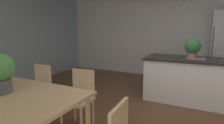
% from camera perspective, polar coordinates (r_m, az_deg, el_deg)
% --- Properties ---
extents(wall_back_kitchen, '(10.00, 0.12, 2.70)m').
position_cam_1_polar(wall_back_kitchen, '(5.84, 23.18, 8.05)').
color(wall_back_kitchen, silver).
rests_on(wall_back_kitchen, ground_plane).
extents(dining_table, '(1.97, 0.97, 0.76)m').
position_cam_1_polar(dining_table, '(2.51, -30.92, -9.26)').
color(dining_table, tan).
rests_on(dining_table, ground_plane).
extents(chair_far_right, '(0.42, 0.42, 0.87)m').
position_cam_1_polar(chair_far_right, '(2.82, -10.36, -10.71)').
color(chair_far_right, tan).
rests_on(chair_far_right, ground_plane).
extents(chair_far_left, '(0.40, 0.40, 0.87)m').
position_cam_1_polar(chair_far_left, '(3.40, -22.47, -7.70)').
color(chair_far_left, tan).
rests_on(chair_far_left, ground_plane).
extents(kitchen_island, '(2.23, 0.93, 0.91)m').
position_cam_1_polar(kitchen_island, '(4.10, 26.45, -5.22)').
color(kitchen_island, silver).
rests_on(kitchen_island, ground_plane).
extents(potted_plant_on_island, '(0.31, 0.31, 0.40)m').
position_cam_1_polar(potted_plant_on_island, '(4.00, 24.15, 4.23)').
color(potted_plant_on_island, '#8C664C').
rests_on(potted_plant_on_island, kitchen_island).
extents(vase_on_dining_table, '(0.13, 0.13, 0.16)m').
position_cam_1_polar(vase_on_dining_table, '(2.66, -31.47, -4.99)').
color(vase_on_dining_table, '#994C51').
rests_on(vase_on_dining_table, dining_table).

